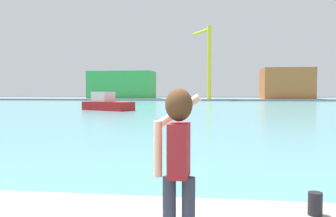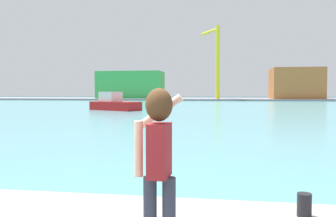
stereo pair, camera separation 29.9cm
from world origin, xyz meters
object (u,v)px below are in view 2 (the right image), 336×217
at_px(harbor_bollard, 304,205).
at_px(warehouse_right, 296,84).
at_px(port_crane, 216,56).
at_px(boat_moored, 114,104).
at_px(person_photographer, 158,153).
at_px(warehouse_left, 131,85).

height_order(harbor_bollard, warehouse_right, warehouse_right).
xyz_separation_m(warehouse_right, port_crane, (-19.61, -3.15, 6.77)).
bearing_deg(boat_moored, harbor_bollard, -41.46).
relative_size(harbor_bollard, boat_moored, 0.05).
xyz_separation_m(boat_moored, port_crane, (11.28, 47.49, 10.24)).
distance_m(boat_moored, port_crane, 49.87).
height_order(person_photographer, warehouse_right, warehouse_right).
bearing_deg(warehouse_right, boat_moored, -121.38).
xyz_separation_m(boat_moored, warehouse_left, (-11.90, 52.44, 3.28)).
distance_m(warehouse_left, port_crane, 24.69).
relative_size(warehouse_left, warehouse_right, 1.45).
bearing_deg(person_photographer, warehouse_right, -9.19).
relative_size(harbor_bollard, warehouse_right, 0.03).
xyz_separation_m(harbor_bollard, warehouse_right, (16.59, 87.31, 3.51)).
bearing_deg(harbor_bollard, warehouse_left, 106.38).
bearing_deg(port_crane, harbor_bollard, -87.94).
distance_m(person_photographer, harbor_bollard, 2.44).
relative_size(person_photographer, harbor_bollard, 5.49).
bearing_deg(port_crane, person_photographer, -89.15).
height_order(warehouse_left, port_crane, port_crane).
bearing_deg(harbor_bollard, warehouse_right, 79.24).
distance_m(boat_moored, warehouse_left, 53.87).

